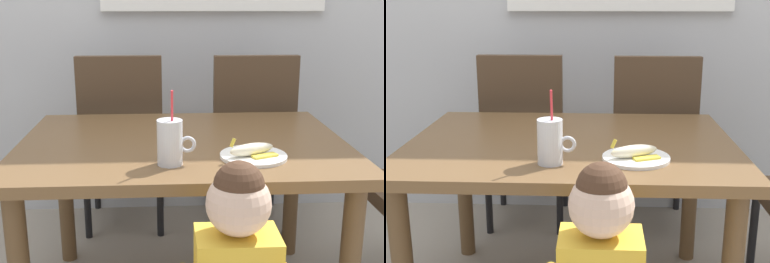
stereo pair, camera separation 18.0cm
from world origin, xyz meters
The scene contains 6 objects.
dining_table centered at (0.00, 0.00, 0.60)m, with size 1.24×0.92×0.70m.
dining_chair_left centered at (-0.29, 0.71, 0.54)m, with size 0.44×0.44×0.96m.
dining_chair_right centered at (0.39, 0.68, 0.54)m, with size 0.44×0.44×0.96m.
milk_cup centered at (-0.05, -0.28, 0.77)m, with size 0.13×0.08×0.25m.
snack_plate centered at (0.23, -0.23, 0.71)m, with size 0.23×0.23×0.01m, color white.
peeled_banana centered at (0.23, -0.23, 0.73)m, with size 0.18×0.13×0.07m.
Camera 2 is at (0.11, -1.83, 1.23)m, focal length 46.39 mm.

